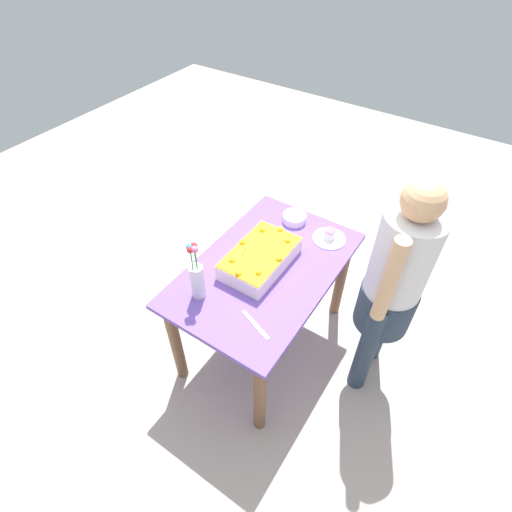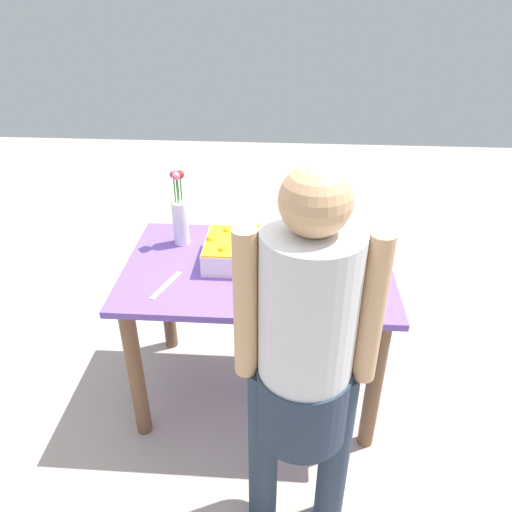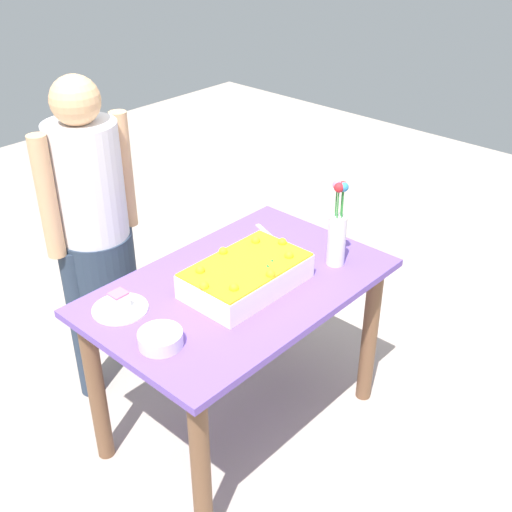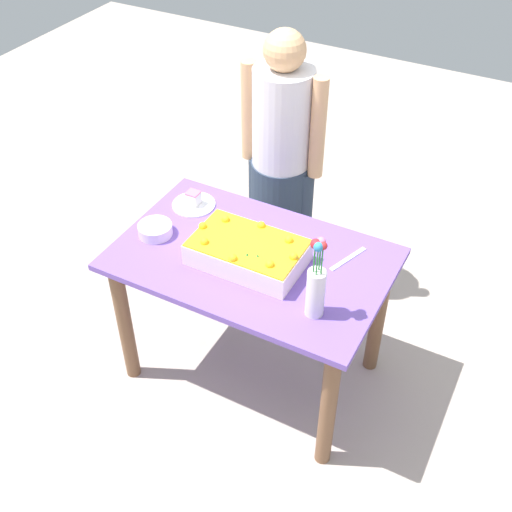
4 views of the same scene
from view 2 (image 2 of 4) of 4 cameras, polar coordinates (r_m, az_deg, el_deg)
name	(u,v)px [view 2 (image 2 of 4)]	position (r m, az deg, el deg)	size (l,w,h in m)	color
ground_plane	(258,387)	(2.70, 0.19, -14.78)	(8.00, 8.00, 0.00)	#B1A196
dining_table	(258,292)	(2.31, 0.21, -4.19)	(1.19, 0.76, 0.75)	#6D4DAD
sheet_cake	(259,251)	(2.23, 0.38, 0.54)	(0.48, 0.29, 0.13)	white
serving_plate_with_slice	(359,293)	(2.07, 11.74, -4.12)	(0.21, 0.21, 0.07)	white
cake_knife	(166,285)	(2.13, -10.25, -3.30)	(0.22, 0.02, 0.00)	silver
flower_vase	(180,216)	(2.37, -8.67, 4.54)	(0.07, 0.07, 0.37)	silver
fruit_bowl	(361,257)	(2.29, 11.86, -0.10)	(0.15, 0.15, 0.05)	silver
person_standing	(305,355)	(1.62, 5.63, -11.22)	(0.45, 0.31, 1.49)	#2A374A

